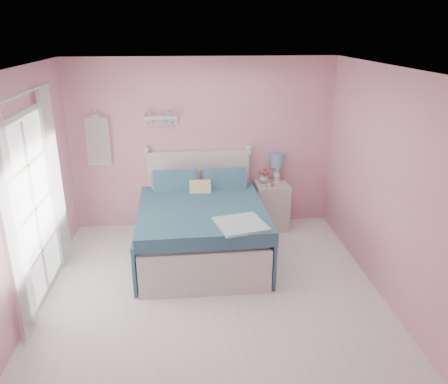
{
  "coord_description": "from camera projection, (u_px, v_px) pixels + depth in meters",
  "views": [
    {
      "loc": [
        -0.25,
        -4.25,
        2.98
      ],
      "look_at": [
        0.23,
        1.2,
        0.91
      ],
      "focal_mm": 35.0,
      "sensor_mm": 36.0,
      "label": 1
    }
  ],
  "objects": [
    {
      "name": "wall_shelf",
      "position": [
        160.0,
        118.0,
        6.41
      ],
      "size": [
        0.5,
        0.15,
        0.25
      ],
      "color": "silver",
      "rests_on": "room_shell"
    },
    {
      "name": "bed",
      "position": [
        202.0,
        227.0,
        6.0
      ],
      "size": [
        1.7,
        2.11,
        1.21
      ],
      "rotation": [
        0.0,
        0.0,
        0.03
      ],
      "color": "silver",
      "rests_on": "floor"
    },
    {
      "name": "nightstand",
      "position": [
        271.0,
        206.0,
        6.84
      ],
      "size": [
        0.5,
        0.49,
        0.73
      ],
      "color": "beige",
      "rests_on": "floor"
    },
    {
      "name": "room_shell",
      "position": [
        212.0,
        173.0,
        4.47
      ],
      "size": [
        4.5,
        4.5,
        4.5
      ],
      "color": "pink",
      "rests_on": "floor"
    },
    {
      "name": "curtain_far",
      "position": [
        55.0,
        179.0,
        5.52
      ],
      "size": [
        0.04,
        0.4,
        2.32
      ],
      "primitive_type": "cube",
      "color": "white",
      "rests_on": "floor"
    },
    {
      "name": "curtain_near",
      "position": [
        12.0,
        230.0,
        4.14
      ],
      "size": [
        0.04,
        0.4,
        2.32
      ],
      "primitive_type": "cube",
      "color": "white",
      "rests_on": "floor"
    },
    {
      "name": "french_door",
      "position": [
        34.0,
        210.0,
        4.86
      ],
      "size": [
        0.04,
        1.32,
        2.16
      ],
      "color": "silver",
      "rests_on": "floor"
    },
    {
      "name": "teacup",
      "position": [
        270.0,
        184.0,
        6.58
      ],
      "size": [
        0.13,
        0.13,
        0.08
      ],
      "primitive_type": "imported",
      "rotation": [
        0.0,
        0.0,
        -0.24
      ],
      "color": "#C5848F",
      "rests_on": "nightstand"
    },
    {
      "name": "table_lamp",
      "position": [
        277.0,
        162.0,
        6.72
      ],
      "size": [
        0.22,
        0.22,
        0.44
      ],
      "color": "white",
      "rests_on": "nightstand"
    },
    {
      "name": "hanging_dress",
      "position": [
        98.0,
        142.0,
        6.44
      ],
      "size": [
        0.34,
        0.03,
        0.72
      ],
      "primitive_type": "cube",
      "color": "white",
      "rests_on": "room_shell"
    },
    {
      "name": "vase",
      "position": [
        264.0,
        178.0,
        6.72
      ],
      "size": [
        0.19,
        0.19,
        0.16
      ],
      "primitive_type": "imported",
      "rotation": [
        0.0,
        0.0,
        -0.35
      ],
      "color": "silver",
      "rests_on": "nightstand"
    },
    {
      "name": "roses",
      "position": [
        264.0,
        171.0,
        6.68
      ],
      "size": [
        0.14,
        0.11,
        0.12
      ],
      "color": "#E44D66",
      "rests_on": "vase"
    },
    {
      "name": "floor",
      "position": [
        213.0,
        303.0,
        5.03
      ],
      "size": [
        4.5,
        4.5,
        0.0
      ],
      "primitive_type": "plane",
      "color": "white",
      "rests_on": "ground"
    }
  ]
}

